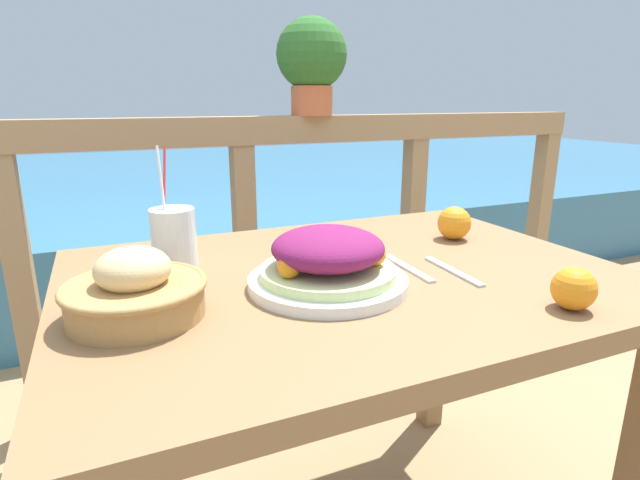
# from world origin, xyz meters

# --- Properties ---
(patio_table) EXTENTS (1.08, 0.79, 0.70)m
(patio_table) POSITION_xyz_m (0.00, 0.00, 0.61)
(patio_table) COLOR olive
(patio_table) RESTS_ON ground_plane
(railing_fence) EXTENTS (2.80, 0.08, 0.98)m
(railing_fence) POSITION_xyz_m (0.00, 0.79, 0.68)
(railing_fence) COLOR #937551
(railing_fence) RESTS_ON ground_plane
(sea_backdrop) EXTENTS (12.00, 4.00, 0.46)m
(sea_backdrop) POSITION_xyz_m (0.00, 3.29, 0.23)
(sea_backdrop) COLOR teal
(sea_backdrop) RESTS_ON ground_plane
(salad_plate) EXTENTS (0.29, 0.29, 0.11)m
(salad_plate) POSITION_xyz_m (-0.07, -0.06, 0.75)
(salad_plate) COLOR white
(salad_plate) RESTS_ON patio_table
(drink_glass) EXTENTS (0.09, 0.09, 0.25)m
(drink_glass) POSITION_xyz_m (-0.31, 0.14, 0.77)
(drink_glass) COLOR silver
(drink_glass) RESTS_ON patio_table
(bread_basket) EXTENTS (0.22, 0.22, 0.11)m
(bread_basket) POSITION_xyz_m (-0.40, -0.06, 0.75)
(bread_basket) COLOR #AD7F47
(bread_basket) RESTS_ON patio_table
(potted_plant) EXTENTS (0.24, 0.24, 0.32)m
(potted_plant) POSITION_xyz_m (0.25, 0.79, 1.16)
(potted_plant) COLOR #B75B38
(potted_plant) RESTS_ON railing_fence
(fork) EXTENTS (0.02, 0.18, 0.00)m
(fork) POSITION_xyz_m (0.12, -0.03, 0.71)
(fork) COLOR silver
(fork) RESTS_ON patio_table
(knife) EXTENTS (0.02, 0.18, 0.00)m
(knife) POSITION_xyz_m (0.19, -0.08, 0.71)
(knife) COLOR silver
(knife) RESTS_ON patio_table
(orange_near_basket) EXTENTS (0.08, 0.08, 0.08)m
(orange_near_basket) POSITION_xyz_m (0.35, 0.11, 0.74)
(orange_near_basket) COLOR orange
(orange_near_basket) RESTS_ON patio_table
(orange_near_glass) EXTENTS (0.07, 0.07, 0.07)m
(orange_near_glass) POSITION_xyz_m (0.25, -0.31, 0.74)
(orange_near_glass) COLOR orange
(orange_near_glass) RESTS_ON patio_table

